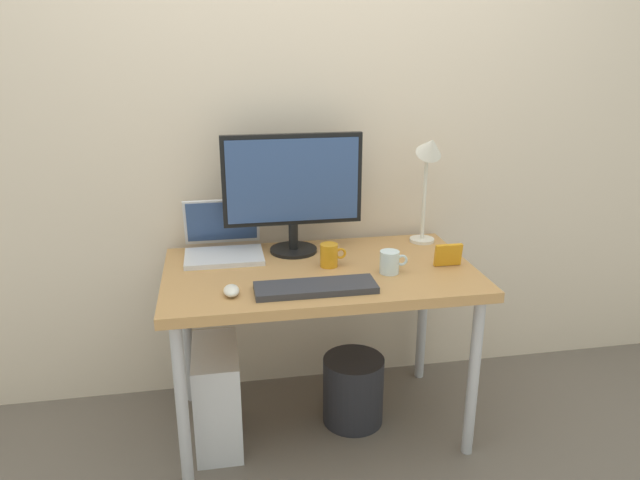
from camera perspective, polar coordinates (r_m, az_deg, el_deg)
ground_plane at (r=2.69m, az=0.00°, el=-17.19°), size 6.00×6.00×0.00m
back_wall at (r=2.60m, az=-1.64°, el=12.56°), size 4.40×0.04×2.60m
desk at (r=2.37m, az=0.00°, el=-4.32°), size 1.22×0.70×0.72m
monitor at (r=2.45m, az=-2.65°, el=5.18°), size 0.58×0.20×0.50m
laptop at (r=2.51m, az=-9.29°, el=-0.14°), size 0.32×0.28×0.22m
desk_lamp at (r=2.58m, az=10.43°, el=7.18°), size 0.11×0.16×0.50m
keyboard at (r=2.14m, az=-0.42°, el=-4.59°), size 0.44×0.14×0.02m
mouse at (r=2.12m, az=-8.52°, el=-4.84°), size 0.06×0.09×0.03m
coffee_mug at (r=2.35m, az=0.92°, el=-1.46°), size 0.11×0.07×0.09m
glass_cup at (r=2.30m, az=6.74°, el=-2.12°), size 0.11×0.08×0.09m
photo_frame at (r=2.41m, az=12.22°, el=-1.40°), size 0.11×0.03×0.09m
computer_tower at (r=2.52m, az=-9.85°, el=-14.53°), size 0.18×0.36×0.42m
wastebasket at (r=2.63m, az=3.22°, el=-14.20°), size 0.26×0.26×0.30m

